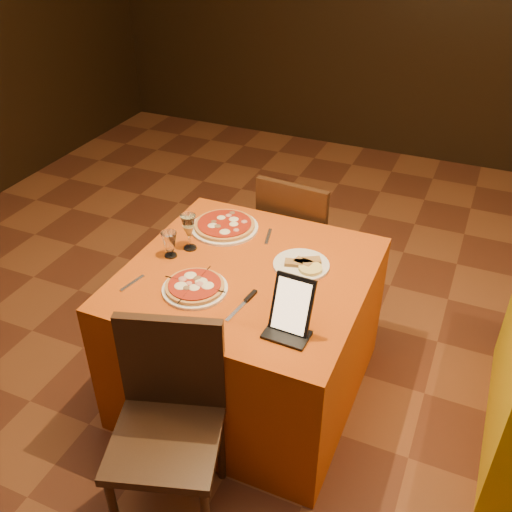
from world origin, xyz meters
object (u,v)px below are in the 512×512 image
at_px(pizza_near, 195,287).
at_px(water_glass, 170,245).
at_px(chair_main_near, 166,440).
at_px(main_table, 248,332).
at_px(pizza_far, 225,226).
at_px(wine_glass, 189,232).
at_px(chair_main_far, 303,240).
at_px(tablet, 292,305).

height_order(pizza_near, water_glass, water_glass).
relative_size(chair_main_near, water_glass, 7.00).
distance_m(main_table, water_glass, 0.59).
bearing_deg(pizza_far, wine_glass, -107.19).
distance_m(pizza_near, water_glass, 0.31).
relative_size(main_table, chair_main_near, 1.21).
height_order(chair_main_far, water_glass, chair_main_far).
relative_size(main_table, tablet, 4.51).
height_order(chair_main_near, wine_glass, wine_glass).
distance_m(chair_main_far, wine_glass, 0.90).
height_order(main_table, chair_main_far, chair_main_far).
distance_m(water_glass, tablet, 0.77).
xyz_separation_m(main_table, tablet, (0.32, -0.29, 0.49)).
distance_m(pizza_far, water_glass, 0.36).
height_order(water_glass, tablet, tablet).
distance_m(wine_glass, water_glass, 0.11).
bearing_deg(chair_main_far, water_glass, 69.65).
relative_size(chair_main_far, tablet, 3.73).
xyz_separation_m(main_table, pizza_far, (-0.27, 0.30, 0.39)).
xyz_separation_m(chair_main_near, pizza_near, (-0.15, 0.56, 0.31)).
height_order(pizza_near, pizza_far, same).
height_order(main_table, water_glass, water_glass).
relative_size(main_table, pizza_far, 3.15).
distance_m(pizza_near, tablet, 0.50).
bearing_deg(pizza_near, wine_glass, 122.57).
distance_m(chair_main_near, tablet, 0.72).
xyz_separation_m(chair_main_near, pizza_far, (-0.27, 1.08, 0.31)).
relative_size(chair_main_near, tablet, 3.73).
bearing_deg(chair_main_far, tablet, 111.31).
bearing_deg(pizza_far, tablet, -45.11).
bearing_deg(tablet, water_glass, 162.28).
bearing_deg(main_table, water_glass, -175.23).
bearing_deg(chair_main_near, pizza_far, 86.28).
bearing_deg(pizza_near, tablet, -8.11).
xyz_separation_m(main_table, chair_main_near, (0.00, -0.78, 0.08)).
bearing_deg(water_glass, main_table, 4.77).
bearing_deg(pizza_near, chair_main_far, 81.47).
relative_size(main_table, chair_main_far, 1.21).
bearing_deg(tablet, chair_main_near, -121.29).
distance_m(chair_main_near, pizza_near, 0.66).
relative_size(chair_main_near, chair_main_far, 1.00).
relative_size(chair_main_far, pizza_far, 2.61).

